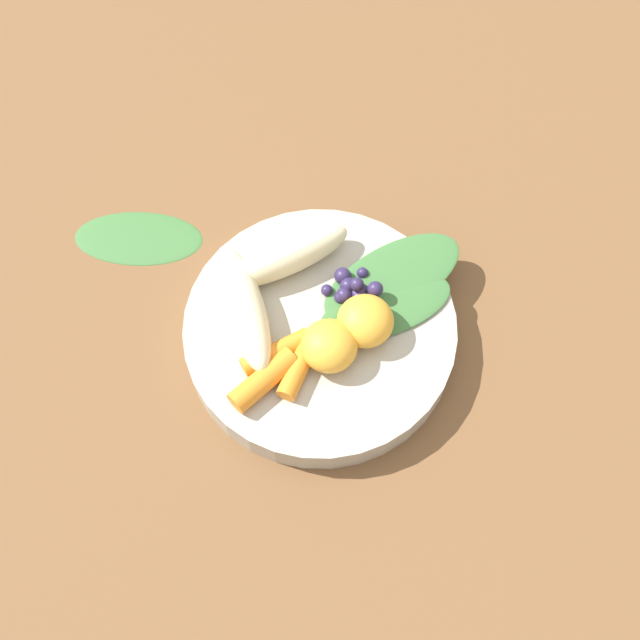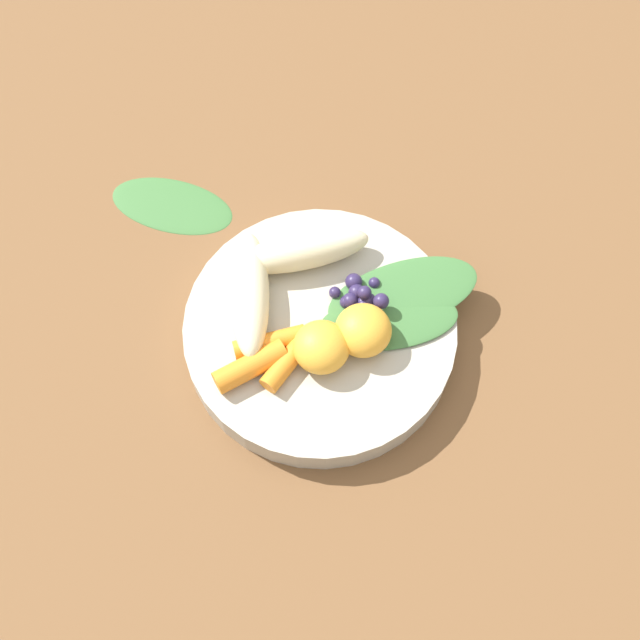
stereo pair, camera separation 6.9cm
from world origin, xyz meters
name	(u,v)px [view 1 (the left image)]	position (x,y,z in m)	size (l,w,h in m)	color
ground_plane	(320,340)	(0.00, 0.00, 0.00)	(2.40, 2.40, 0.00)	brown
bowl	(320,333)	(0.00, 0.00, 0.02)	(0.23, 0.23, 0.03)	#B2AD9E
banana_peeled_left	(245,309)	(-0.02, -0.06, 0.05)	(0.12, 0.03, 0.03)	beige
banana_peeled_right	(286,256)	(-0.06, -0.01, 0.05)	(0.12, 0.03, 0.03)	beige
orange_segment_near	(365,321)	(0.01, 0.03, 0.05)	(0.05, 0.05, 0.04)	#F4A833
orange_segment_far	(329,346)	(0.03, 0.00, 0.05)	(0.05, 0.05, 0.03)	#F4A833
carrot_front	(276,352)	(0.02, -0.04, 0.04)	(0.02, 0.02, 0.06)	orange
carrot_mid_left	(264,380)	(0.04, -0.06, 0.04)	(0.02, 0.02, 0.06)	orange
carrot_mid_right	(298,368)	(0.04, -0.03, 0.04)	(0.02, 0.02, 0.05)	orange
blueberry_pile	(354,291)	(-0.02, 0.04, 0.04)	(0.05, 0.05, 0.02)	#2D234C
kale_leaf_left	(385,306)	(0.00, 0.06, 0.03)	(0.12, 0.05, 0.01)	#3D7038
kale_leaf_right	(393,278)	(-0.03, 0.07, 0.03)	(0.13, 0.06, 0.01)	#3D7038
kale_leaf_stray	(138,237)	(-0.14, -0.13, 0.00)	(0.12, 0.06, 0.01)	#3D7038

